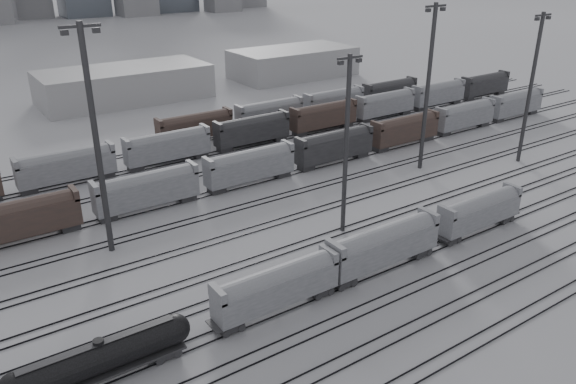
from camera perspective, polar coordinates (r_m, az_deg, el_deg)
ground at (r=62.42m, az=5.00°, el=-10.20°), size 900.00×900.00×0.00m
tracks at (r=74.74m, az=-3.45°, el=-3.98°), size 220.00×71.50×0.16m
tank_car_b at (r=52.59m, az=-18.47°, el=-15.71°), size 16.44×2.74×4.06m
hopper_car_a at (r=57.81m, az=-1.16°, el=-9.46°), size 14.01×2.78×5.01m
hopper_car_b at (r=65.72m, az=9.70°, el=-5.22°), size 15.05×2.99×5.38m
hopper_car_c at (r=77.65m, az=18.89°, el=-1.77°), size 13.71×2.72×4.90m
light_mast_b at (r=68.03m, az=-18.94°, el=5.20°), size 4.41×0.71×27.56m
light_mast_c at (r=70.54m, az=5.94°, el=5.04°), size 3.72×0.60×23.25m
light_mast_d at (r=94.65m, az=14.03°, el=10.51°), size 4.32×0.69×26.99m
light_mast_e at (r=103.78m, az=23.45°, el=9.88°), size 4.04×0.65×25.26m
bg_string_near at (r=88.74m, az=-3.90°, el=2.52°), size 151.00×3.00×5.60m
bg_string_mid at (r=106.56m, az=-3.67°, el=6.16°), size 151.00×3.00×5.60m
bg_string_far at (r=122.20m, az=1.51°, el=8.48°), size 66.00×3.00×5.60m
warehouse_mid at (r=144.82m, az=-16.24°, el=10.46°), size 40.00×18.00×8.00m
warehouse_right at (r=166.80m, az=0.53°, el=13.01°), size 35.00×18.00×8.00m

